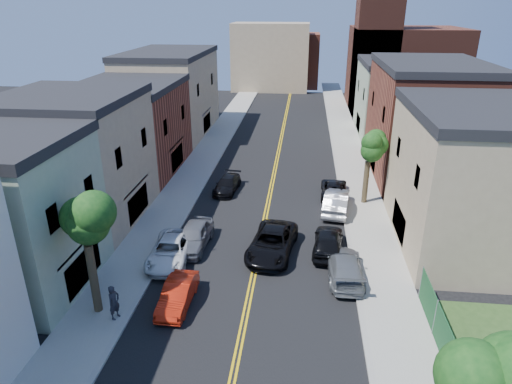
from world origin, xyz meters
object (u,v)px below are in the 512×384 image
(black_car_right, at_px, (328,241))
(pedestrian_left, at_px, (114,302))
(black_car_left, at_px, (227,185))
(grey_car_right, at_px, (345,267))
(grey_car_left, at_px, (194,236))
(dark_car_right_far, at_px, (334,189))
(white_pickup, at_px, (170,251))
(red_sedan, at_px, (178,294))
(black_suv_lane, at_px, (272,243))
(silver_car_right, at_px, (336,201))

(black_car_right, relative_size, pedestrian_left, 2.48)
(black_car_left, xyz_separation_m, grey_car_right, (9.30, -12.58, 0.11))
(grey_car_right, distance_m, pedestrian_left, 13.32)
(grey_car_left, bearing_deg, dark_car_right_far, 48.12)
(grey_car_right, xyz_separation_m, dark_car_right_far, (0.00, 12.60, -0.09))
(grey_car_left, bearing_deg, white_pickup, -116.10)
(grey_car_left, xyz_separation_m, black_car_right, (9.04, 0.25, -0.01))
(pedestrian_left, bearing_deg, red_sedan, -40.29)
(black_car_right, height_order, black_suv_lane, black_suv_lane)
(red_sedan, height_order, grey_car_left, grey_car_left)
(dark_car_right_far, bearing_deg, white_pickup, 49.06)
(white_pickup, bearing_deg, silver_car_right, 35.41)
(grey_car_left, xyz_separation_m, black_suv_lane, (5.35, -0.36, -0.01))
(black_car_right, bearing_deg, black_car_left, -43.67)
(red_sedan, bearing_deg, dark_car_right_far, 61.33)
(white_pickup, height_order, black_car_right, black_car_right)
(red_sedan, relative_size, grey_car_left, 0.86)
(silver_car_right, bearing_deg, grey_car_left, 41.94)
(silver_car_right, bearing_deg, white_pickup, 46.00)
(grey_car_right, relative_size, dark_car_right_far, 1.09)
(silver_car_right, height_order, pedestrian_left, pedestrian_left)
(red_sedan, relative_size, grey_car_right, 0.80)
(grey_car_left, relative_size, black_suv_lane, 0.82)
(white_pickup, bearing_deg, pedestrian_left, -104.05)
(pedestrian_left, bearing_deg, grey_car_left, 4.88)
(grey_car_right, bearing_deg, silver_car_right, -91.55)
(red_sedan, bearing_deg, white_pickup, 111.84)
(black_car_right, relative_size, dark_car_right_far, 1.01)
(grey_car_right, distance_m, silver_car_right, 9.42)
(black_car_left, distance_m, black_suv_lane, 11.30)
(red_sedan, xyz_separation_m, pedestrian_left, (-2.90, -1.60, 0.43))
(dark_car_right_far, relative_size, black_suv_lane, 0.80)
(red_sedan, distance_m, white_pickup, 4.78)
(red_sedan, relative_size, dark_car_right_far, 0.88)
(grey_car_right, distance_m, dark_car_right_far, 12.60)
(black_car_right, relative_size, silver_car_right, 0.91)
(red_sedan, distance_m, silver_car_right, 16.10)
(black_car_right, xyz_separation_m, silver_car_right, (0.88, 6.50, 0.05))
(black_car_right, height_order, pedestrian_left, pedestrian_left)
(silver_car_right, bearing_deg, black_car_left, -11.04)
(black_car_left, bearing_deg, grey_car_right, -47.87)
(grey_car_left, relative_size, black_car_left, 1.10)
(grey_car_right, height_order, silver_car_right, silver_car_right)
(black_car_left, distance_m, pedestrian_left, 18.15)
(black_car_left, relative_size, pedestrian_left, 2.28)
(silver_car_right, distance_m, black_suv_lane, 8.45)
(white_pickup, xyz_separation_m, pedestrian_left, (-1.20, -6.07, 0.38))
(red_sedan, height_order, dark_car_right_far, red_sedan)
(grey_car_left, bearing_deg, black_car_right, 4.68)
(red_sedan, distance_m, grey_car_right, 10.02)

